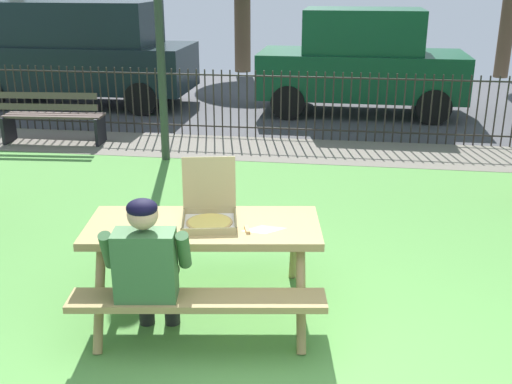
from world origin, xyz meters
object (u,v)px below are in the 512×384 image
object	(u,v)px
pizza_slice_on_table	(261,229)
parked_car_left	(362,61)
picnic_table_foreground	(204,244)
parked_car_far_left	(79,51)
pizza_box_open	(209,211)
adult_at_table	(148,266)
park_bench_left	(53,118)

from	to	relation	value
pizza_slice_on_table	parked_car_left	world-z (taller)	parked_car_left
picnic_table_foreground	parked_car_far_left	size ratio (longest dim) A/B	0.43
pizza_box_open	parked_car_left	bearing A→B (deg)	80.74
parked_car_left	pizza_box_open	bearing A→B (deg)	-99.26
pizza_box_open	pizza_slice_on_table	xyz separation A→B (m)	(0.42, -0.11, -0.08)
pizza_box_open	adult_at_table	size ratio (longest dim) A/B	0.44
picnic_table_foreground	adult_at_table	xyz separation A→B (m)	(-0.27, -0.55, 0.06)
pizza_slice_on_table	picnic_table_foreground	bearing A→B (deg)	173.77
picnic_table_foreground	parked_car_far_left	bearing A→B (deg)	119.45
pizza_slice_on_table	adult_at_table	bearing A→B (deg)	-145.72
picnic_table_foreground	pizza_box_open	bearing A→B (deg)	55.57
pizza_box_open	pizza_slice_on_table	size ratio (longest dim) A/B	1.76
pizza_box_open	picnic_table_foreground	bearing A→B (deg)	-124.43
adult_at_table	park_bench_left	world-z (taller)	adult_at_table
parked_car_left	pizza_slice_on_table	bearing A→B (deg)	-96.15
pizza_box_open	adult_at_table	world-z (taller)	pizza_box_open
picnic_table_foreground	adult_at_table	world-z (taller)	adult_at_table
pizza_slice_on_table	parked_car_far_left	size ratio (longest dim) A/B	0.06
adult_at_table	park_bench_left	bearing A→B (deg)	122.04
pizza_box_open	parked_car_left	size ratio (longest dim) A/B	0.13
pizza_slice_on_table	park_bench_left	xyz separation A→B (m)	(-4.05, 4.82, -0.36)
picnic_table_foreground	adult_at_table	size ratio (longest dim) A/B	1.68
park_bench_left	parked_car_far_left	size ratio (longest dim) A/B	0.35
pizza_box_open	parked_car_far_left	xyz separation A→B (m)	(-4.46, 7.78, 0.24)
pizza_box_open	park_bench_left	world-z (taller)	pizza_box_open
picnic_table_foreground	parked_car_left	distance (m)	7.95
parked_car_far_left	pizza_slice_on_table	bearing A→B (deg)	-58.24
pizza_box_open	parked_car_left	distance (m)	7.88
picnic_table_foreground	pizza_slice_on_table	distance (m)	0.49
picnic_table_foreground	adult_at_table	distance (m)	0.61
pizza_box_open	pizza_slice_on_table	distance (m)	0.44
parked_car_left	parked_car_far_left	bearing A→B (deg)	180.00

